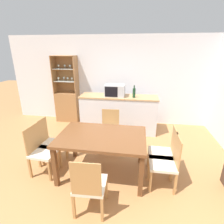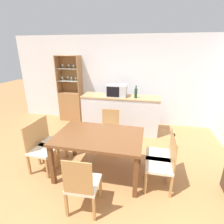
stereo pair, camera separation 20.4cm
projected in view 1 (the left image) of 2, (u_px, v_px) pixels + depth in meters
name	position (u px, v px, depth m)	size (l,w,h in m)	color
ground_plane	(103.00, 175.00, 3.17)	(18.00, 18.00, 0.00)	#B27A47
wall_back	(120.00, 81.00, 5.18)	(6.80, 0.06, 2.55)	silver
kitchen_counter	(118.00, 113.00, 4.78)	(2.06, 0.59, 0.99)	silver
display_cabinet	(68.00, 102.00, 5.46)	(0.70, 0.37, 1.99)	#A37042
dining_table	(102.00, 140.00, 3.02)	(1.50, 0.99, 0.77)	brown
dining_chair_side_left_far	(50.00, 143.00, 3.40)	(0.45, 0.45, 0.91)	beige
dining_chair_head_near	(89.00, 185.00, 2.33)	(0.44, 0.44, 0.91)	beige
dining_chair_side_right_near	(166.00, 163.00, 2.80)	(0.43, 0.43, 0.91)	beige
dining_chair_side_left_near	(42.00, 151.00, 3.12)	(0.44, 0.44, 0.91)	beige
dining_chair_side_right_far	(164.00, 152.00, 3.07)	(0.42, 0.42, 0.91)	beige
dining_chair_head_far	(110.00, 131.00, 3.86)	(0.44, 0.44, 0.91)	beige
microwave	(115.00, 90.00, 4.56)	(0.51, 0.37, 0.30)	#B7BABF
wine_bottle	(134.00, 93.00, 4.42)	(0.07, 0.07, 0.31)	#193D23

